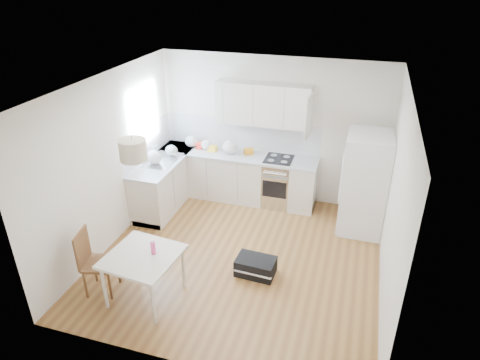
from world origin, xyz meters
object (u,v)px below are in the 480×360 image
at_px(refrigerator, 366,183).
at_px(dining_chair, 99,262).
at_px(gym_bag, 256,266).
at_px(dining_table, 143,260).

bearing_deg(refrigerator, dining_chair, -141.80).
xyz_separation_m(refrigerator, gym_bag, (-1.41, -1.73, -0.72)).
height_order(dining_table, dining_chair, dining_chair).
height_order(refrigerator, dining_chair, refrigerator).
bearing_deg(gym_bag, dining_table, -141.94).
bearing_deg(refrigerator, gym_bag, -129.54).
relative_size(refrigerator, dining_table, 1.74).
distance_m(dining_table, gym_bag, 1.66).
bearing_deg(refrigerator, dining_table, -136.19).
distance_m(refrigerator, gym_bag, 2.34).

